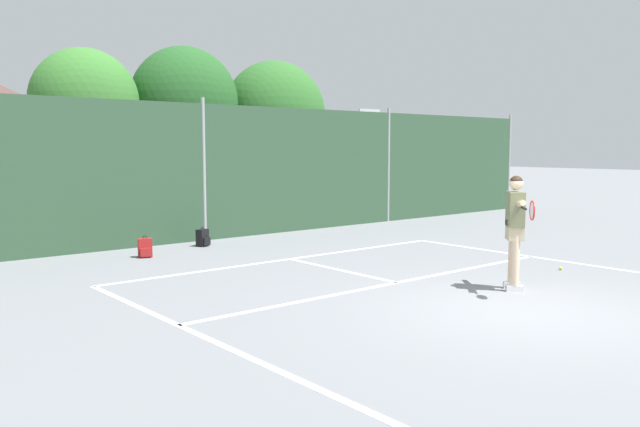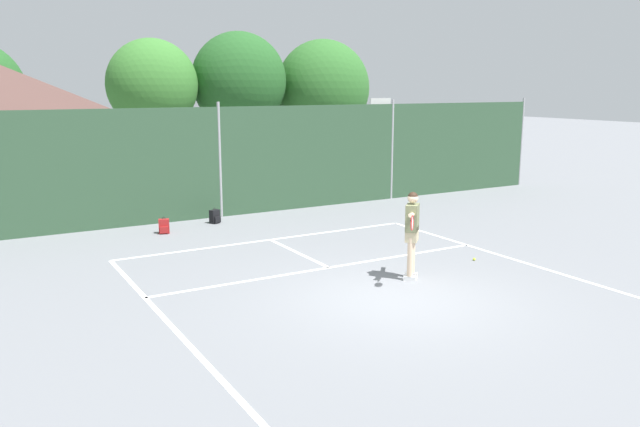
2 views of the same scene
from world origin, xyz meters
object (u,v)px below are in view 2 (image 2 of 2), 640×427
object	(u,v)px
tennis_ball	(474,259)
backpack_black	(215,217)
tennis_player	(412,228)
basketball_hoop	(379,132)
backpack_red	(164,227)

from	to	relation	value
tennis_ball	backpack_black	size ratio (longest dim) A/B	0.14
backpack_black	tennis_player	bearing A→B (deg)	-77.83
basketball_hoop	tennis_player	xyz separation A→B (m)	(-5.70, -9.28, -1.20)
basketball_hoop	backpack_red	distance (m)	9.56
backpack_red	backpack_black	bearing A→B (deg)	18.36
tennis_player	backpack_red	size ratio (longest dim) A/B	4.01
tennis_player	backpack_red	world-z (taller)	tennis_player
tennis_player	tennis_ball	bearing A→B (deg)	10.56
basketball_hoop	tennis_ball	world-z (taller)	basketball_hoop
tennis_player	tennis_ball	world-z (taller)	tennis_player
basketball_hoop	tennis_player	world-z (taller)	basketball_hoop
tennis_ball	backpack_black	bearing A→B (deg)	118.54
basketball_hoop	tennis_player	distance (m)	10.96
basketball_hoop	backpack_black	size ratio (longest dim) A/B	7.67
basketball_hoop	backpack_black	distance (m)	7.83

